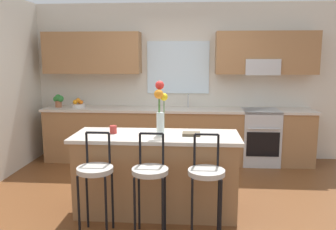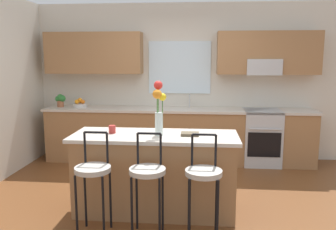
{
  "view_description": "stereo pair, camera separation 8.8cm",
  "coord_description": "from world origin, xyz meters",
  "px_view_note": "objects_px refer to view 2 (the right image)",
  "views": [
    {
      "loc": [
        0.27,
        -4.14,
        1.79
      ],
      "look_at": [
        -0.07,
        0.55,
        1.0
      ],
      "focal_mm": 37.23,
      "sensor_mm": 36.0,
      "label": 1
    },
    {
      "loc": [
        0.36,
        -4.13,
        1.79
      ],
      "look_at": [
        -0.07,
        0.55,
        1.0
      ],
      "focal_mm": 37.23,
      "sensor_mm": 36.0,
      "label": 2
    }
  ],
  "objects_px": {
    "bar_stool_middle": "(148,175)",
    "mug_ceramic": "(112,129)",
    "bar_stool_near": "(93,174)",
    "potted_plant_small": "(60,100)",
    "oven_range": "(261,137)",
    "kitchen_island": "(155,173)",
    "cookbook": "(190,134)",
    "fruit_bowl_oranges": "(80,104)",
    "flower_vase": "(159,106)",
    "bar_stool_far": "(204,177)"
  },
  "relations": [
    {
      "from": "bar_stool_middle",
      "to": "fruit_bowl_oranges",
      "type": "distance_m",
      "value": 3.04
    },
    {
      "from": "potted_plant_small",
      "to": "bar_stool_near",
      "type": "bearing_deg",
      "value": -62.05
    },
    {
      "from": "potted_plant_small",
      "to": "mug_ceramic",
      "type": "bearing_deg",
      "value": -54.4
    },
    {
      "from": "oven_range",
      "to": "bar_stool_middle",
      "type": "relative_size",
      "value": 0.88
    },
    {
      "from": "kitchen_island",
      "to": "flower_vase",
      "type": "xyz_separation_m",
      "value": [
        0.05,
        -0.04,
        0.79
      ]
    },
    {
      "from": "oven_range",
      "to": "mug_ceramic",
      "type": "bearing_deg",
      "value": -136.08
    },
    {
      "from": "bar_stool_far",
      "to": "potted_plant_small",
      "type": "relative_size",
      "value": 4.63
    },
    {
      "from": "bar_stool_near",
      "to": "kitchen_island",
      "type": "bearing_deg",
      "value": 45.89
    },
    {
      "from": "mug_ceramic",
      "to": "bar_stool_near",
      "type": "bearing_deg",
      "value": -94.99
    },
    {
      "from": "flower_vase",
      "to": "mug_ceramic",
      "type": "height_order",
      "value": "flower_vase"
    },
    {
      "from": "bar_stool_middle",
      "to": "cookbook",
      "type": "distance_m",
      "value": 0.75
    },
    {
      "from": "flower_vase",
      "to": "mug_ceramic",
      "type": "relative_size",
      "value": 6.76
    },
    {
      "from": "bar_stool_far",
      "to": "flower_vase",
      "type": "relative_size",
      "value": 1.71
    },
    {
      "from": "kitchen_island",
      "to": "fruit_bowl_oranges",
      "type": "bearing_deg",
      "value": 127.94
    },
    {
      "from": "kitchen_island",
      "to": "bar_stool_near",
      "type": "distance_m",
      "value": 0.81
    },
    {
      "from": "flower_vase",
      "to": "cookbook",
      "type": "relative_size",
      "value": 3.04
    },
    {
      "from": "kitchen_island",
      "to": "bar_stool_middle",
      "type": "xyz_separation_m",
      "value": [
        -0.0,
        -0.57,
        0.17
      ]
    },
    {
      "from": "oven_range",
      "to": "kitchen_island",
      "type": "bearing_deg",
      "value": -127.72
    },
    {
      "from": "potted_plant_small",
      "to": "oven_range",
      "type": "bearing_deg",
      "value": -0.4
    },
    {
      "from": "oven_range",
      "to": "flower_vase",
      "type": "relative_size",
      "value": 1.51
    },
    {
      "from": "kitchen_island",
      "to": "mug_ceramic",
      "type": "height_order",
      "value": "mug_ceramic"
    },
    {
      "from": "cookbook",
      "to": "fruit_bowl_oranges",
      "type": "bearing_deg",
      "value": 134.21
    },
    {
      "from": "bar_stool_near",
      "to": "potted_plant_small",
      "type": "relative_size",
      "value": 4.63
    },
    {
      "from": "bar_stool_middle",
      "to": "flower_vase",
      "type": "relative_size",
      "value": 1.71
    },
    {
      "from": "oven_range",
      "to": "bar_stool_middle",
      "type": "height_order",
      "value": "bar_stool_middle"
    },
    {
      "from": "bar_stool_near",
      "to": "mug_ceramic",
      "type": "bearing_deg",
      "value": 85.01
    },
    {
      "from": "bar_stool_middle",
      "to": "mug_ceramic",
      "type": "distance_m",
      "value": 0.84
    },
    {
      "from": "oven_range",
      "to": "bar_stool_far",
      "type": "xyz_separation_m",
      "value": [
        -0.99,
        -2.56,
        0.18
      ]
    },
    {
      "from": "kitchen_island",
      "to": "cookbook",
      "type": "distance_m",
      "value": 0.62
    },
    {
      "from": "bar_stool_near",
      "to": "bar_stool_middle",
      "type": "xyz_separation_m",
      "value": [
        0.55,
        0.0,
        0.0
      ]
    },
    {
      "from": "bar_stool_near",
      "to": "cookbook",
      "type": "height_order",
      "value": "bar_stool_near"
    },
    {
      "from": "bar_stool_near",
      "to": "cookbook",
      "type": "xyz_separation_m",
      "value": [
        0.95,
        0.56,
        0.3
      ]
    },
    {
      "from": "cookbook",
      "to": "kitchen_island",
      "type": "bearing_deg",
      "value": 178.73
    },
    {
      "from": "flower_vase",
      "to": "potted_plant_small",
      "type": "bearing_deg",
      "value": 133.86
    },
    {
      "from": "mug_ceramic",
      "to": "potted_plant_small",
      "type": "xyz_separation_m",
      "value": [
        -1.42,
        1.98,
        0.08
      ]
    },
    {
      "from": "kitchen_island",
      "to": "potted_plant_small",
      "type": "height_order",
      "value": "potted_plant_small"
    },
    {
      "from": "bar_stool_near",
      "to": "bar_stool_far",
      "type": "bearing_deg",
      "value": 0.0
    },
    {
      "from": "bar_stool_near",
      "to": "potted_plant_small",
      "type": "bearing_deg",
      "value": 117.95
    },
    {
      "from": "kitchen_island",
      "to": "bar_stool_near",
      "type": "xyz_separation_m",
      "value": [
        -0.55,
        -0.57,
        0.17
      ]
    },
    {
      "from": "flower_vase",
      "to": "fruit_bowl_oranges",
      "type": "bearing_deg",
      "value": 128.31
    },
    {
      "from": "bar_stool_middle",
      "to": "fruit_bowl_oranges",
      "type": "relative_size",
      "value": 4.34
    },
    {
      "from": "kitchen_island",
      "to": "bar_stool_near",
      "type": "bearing_deg",
      "value": -134.11
    },
    {
      "from": "bar_stool_near",
      "to": "cookbook",
      "type": "relative_size",
      "value": 5.21
    },
    {
      "from": "flower_vase",
      "to": "mug_ceramic",
      "type": "bearing_deg",
      "value": 173.01
    },
    {
      "from": "flower_vase",
      "to": "cookbook",
      "type": "height_order",
      "value": "flower_vase"
    },
    {
      "from": "bar_stool_far",
      "to": "potted_plant_small",
      "type": "xyz_separation_m",
      "value": [
        -2.47,
        2.58,
        0.41
      ]
    },
    {
      "from": "bar_stool_near",
      "to": "bar_stool_far",
      "type": "relative_size",
      "value": 1.0
    },
    {
      "from": "flower_vase",
      "to": "cookbook",
      "type": "distance_m",
      "value": 0.47
    },
    {
      "from": "bar_stool_near",
      "to": "bar_stool_middle",
      "type": "distance_m",
      "value": 0.55
    },
    {
      "from": "flower_vase",
      "to": "cookbook",
      "type": "xyz_separation_m",
      "value": [
        0.35,
        0.03,
        -0.31
      ]
    }
  ]
}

